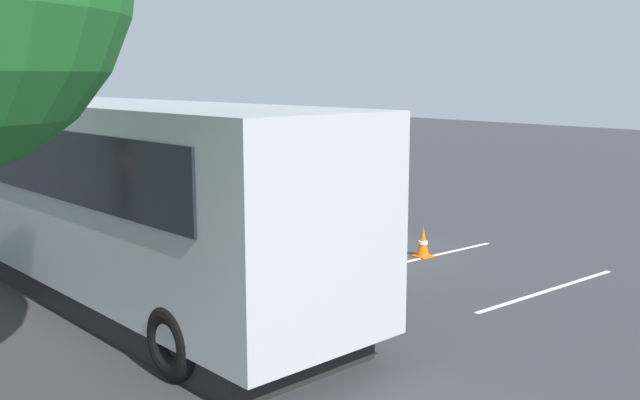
% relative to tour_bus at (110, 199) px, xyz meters
% --- Properties ---
extents(ground_plane, '(80.00, 80.00, 0.00)m').
position_rel_tour_bus_xyz_m(ground_plane, '(-0.35, -4.90, -1.65)').
color(ground_plane, '#38383D').
extents(tour_bus, '(10.88, 2.92, 3.25)m').
position_rel_tour_bus_xyz_m(tour_bus, '(0.00, 0.00, 0.00)').
color(tour_bus, '#B7BABF').
rests_on(tour_bus, ground_plane).
extents(spectator_far_left, '(0.58, 0.38, 1.79)m').
position_rel_tour_bus_xyz_m(spectator_far_left, '(-2.21, -3.04, -0.57)').
color(spectator_far_left, black).
rests_on(spectator_far_left, ground_plane).
extents(spectator_left, '(0.57, 0.38, 1.70)m').
position_rel_tour_bus_xyz_m(spectator_left, '(-1.27, -2.92, -0.64)').
color(spectator_left, black).
rests_on(spectator_left, ground_plane).
extents(spectator_centre, '(0.57, 0.33, 1.77)m').
position_rel_tour_bus_xyz_m(spectator_centre, '(-0.34, -2.66, -0.59)').
color(spectator_centre, '#473823').
rests_on(spectator_centre, ground_plane).
extents(spectator_right, '(0.57, 0.32, 1.66)m').
position_rel_tour_bus_xyz_m(spectator_right, '(0.92, -2.98, -0.67)').
color(spectator_right, black).
rests_on(spectator_right, ground_plane).
extents(spectator_far_right, '(0.58, 0.37, 1.77)m').
position_rel_tour_bus_xyz_m(spectator_far_right, '(1.75, -3.11, -0.59)').
color(spectator_far_right, black).
rests_on(spectator_far_right, ground_plane).
extents(parked_motorcycle_silver, '(2.05, 0.61, 0.99)m').
position_rel_tour_bus_xyz_m(parked_motorcycle_silver, '(2.41, -1.96, -1.16)').
color(parked_motorcycle_silver, black).
rests_on(parked_motorcycle_silver, ground_plane).
extents(parked_motorcycle_dark, '(2.05, 0.58, 0.99)m').
position_rel_tour_bus_xyz_m(parked_motorcycle_dark, '(-0.38, -2.18, -1.16)').
color(parked_motorcycle_dark, black).
rests_on(parked_motorcycle_dark, ground_plane).
extents(stunt_motorcycle, '(2.07, 0.58, 1.56)m').
position_rel_tour_bus_xyz_m(stunt_motorcycle, '(0.70, -7.01, -0.68)').
color(stunt_motorcycle, black).
rests_on(stunt_motorcycle, ground_plane).
extents(traffic_cone, '(0.34, 0.34, 0.63)m').
position_rel_tour_bus_xyz_m(traffic_cone, '(-1.74, -5.92, -1.34)').
color(traffic_cone, orange).
rests_on(traffic_cone, ground_plane).
extents(bay_line_a, '(0.23, 3.93, 0.01)m').
position_rel_tour_bus_xyz_m(bay_line_a, '(-4.74, -5.79, -1.64)').
color(bay_line_a, white).
rests_on(bay_line_a, ground_plane).
extents(bay_line_b, '(0.24, 4.29, 0.01)m').
position_rel_tour_bus_xyz_m(bay_line_b, '(-1.82, -5.79, -1.64)').
color(bay_line_b, white).
rests_on(bay_line_b, ground_plane).
extents(bay_line_c, '(0.25, 4.58, 0.01)m').
position_rel_tour_bus_xyz_m(bay_line_c, '(1.10, -5.79, -1.64)').
color(bay_line_c, white).
rests_on(bay_line_c, ground_plane).
extents(bay_line_d, '(0.25, 4.67, 0.01)m').
position_rel_tour_bus_xyz_m(bay_line_d, '(4.02, -5.79, -1.64)').
color(bay_line_d, white).
rests_on(bay_line_d, ground_plane).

